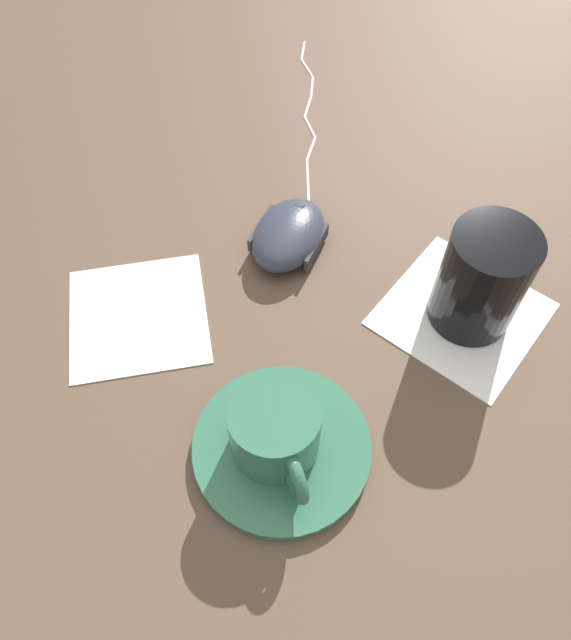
# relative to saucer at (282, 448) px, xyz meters

# --- Properties ---
(ground_plane) EXTENTS (3.00, 3.00, 0.00)m
(ground_plane) POSITION_rel_saucer_xyz_m (0.04, -0.10, -0.01)
(ground_plane) COLOR brown
(saucer) EXTENTS (0.15, 0.15, 0.01)m
(saucer) POSITION_rel_saucer_xyz_m (0.00, 0.00, 0.00)
(saucer) COLOR #2D664C
(saucer) RESTS_ON ground
(coffee_cup) EXTENTS (0.09, 0.08, 0.06)m
(coffee_cup) POSITION_rel_saucer_xyz_m (0.00, 0.00, 0.04)
(coffee_cup) COLOR #2D664C
(coffee_cup) RESTS_ON saucer
(computer_mouse) EXTENTS (0.08, 0.11, 0.04)m
(computer_mouse) POSITION_rel_saucer_xyz_m (0.12, -0.19, 0.01)
(computer_mouse) COLOR #2D3342
(computer_mouse) RESTS_ON ground
(mouse_cable) EXTENTS (0.18, 0.26, 0.00)m
(mouse_cable) POSITION_rel_saucer_xyz_m (0.22, -0.37, -0.00)
(mouse_cable) COLOR white
(mouse_cable) RESTS_ON ground
(napkin_under_glass) EXTENTS (0.15, 0.15, 0.00)m
(napkin_under_glass) POSITION_rel_saucer_xyz_m (-0.06, -0.21, -0.00)
(napkin_under_glass) COLOR white
(napkin_under_glass) RESTS_ON ground
(drinking_glass) EXTENTS (0.08, 0.08, 0.11)m
(drinking_glass) POSITION_rel_saucer_xyz_m (-0.07, -0.21, 0.05)
(drinking_glass) COLOR black
(drinking_glass) RESTS_ON napkin_under_glass
(napkin_spare) EXTENTS (0.18, 0.18, 0.00)m
(napkin_spare) POSITION_rel_saucer_xyz_m (0.19, -0.03, -0.00)
(napkin_spare) COLOR white
(napkin_spare) RESTS_ON ground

